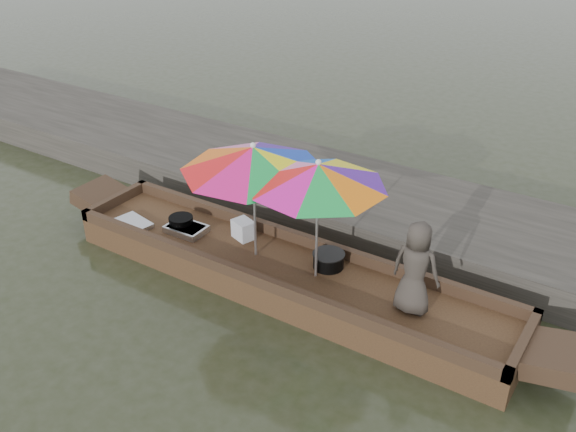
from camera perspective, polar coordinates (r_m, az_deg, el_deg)
The scene contains 11 objects.
water at distance 8.31m, azimuth -0.38°, elevation -6.33°, with size 80.00×80.00×0.00m, color #262C17.
dock at distance 9.83m, azimuth 6.69°, elevation 1.12°, with size 22.00×2.20×0.50m, color #2D2B26.
boat_hull at distance 8.21m, azimuth -0.38°, elevation -5.33°, with size 6.05×1.20×0.35m, color #311E14.
cooking_pot at distance 8.98m, azimuth -9.48°, elevation -0.58°, with size 0.33×0.33×0.18m, color black.
tray_crayfish at distance 8.90m, azimuth -9.03°, elevation -1.14°, with size 0.54×0.37×0.09m, color silver.
tray_scallop at distance 9.20m, azimuth -13.69°, elevation -0.67°, with size 0.54×0.37×0.06m, color silver.
charcoal_grill at distance 8.04m, azimuth 3.62°, elevation -3.98°, with size 0.38×0.38×0.18m, color black.
supply_bag at distance 8.63m, azimuth -3.99°, elevation -1.19°, with size 0.28×0.22×0.26m, color silver.
vendor at distance 7.16m, azimuth 11.29°, elevation -4.54°, with size 0.55×0.36×1.13m, color #38322C.
umbrella_bow at distance 7.94m, azimuth -3.00°, elevation 1.32°, with size 1.79×1.79×1.55m, color #FFF614, non-canonical shape.
umbrella_stern at distance 7.50m, azimuth 2.60°, elevation -0.42°, with size 1.62×1.62×1.55m, color #5014A5, non-canonical shape.
Camera 1 is at (3.75, -5.67, 4.79)m, focal length 40.00 mm.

